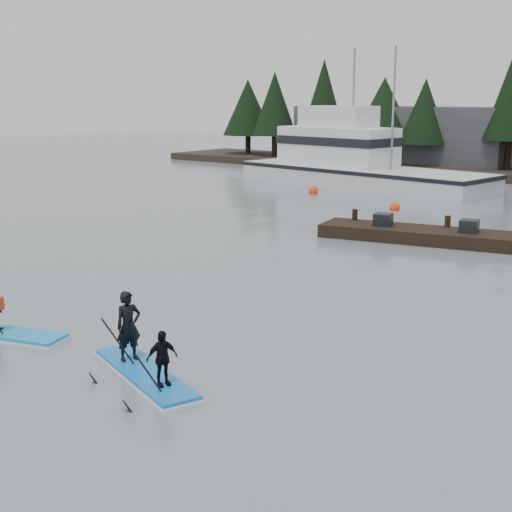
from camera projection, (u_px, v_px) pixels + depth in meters
The scene contains 6 objects.
ground at pixel (103, 344), 17.09m from camera, with size 160.00×160.00×0.00m, color slate.
waterfront_building at pixel (404, 137), 58.84m from camera, with size 18.00×6.00×5.00m, color #4C4C51.
fishing_boat_large at pixel (355, 175), 47.05m from camera, with size 17.99×7.22×9.89m.
buoy_a at pixel (313, 194), 43.55m from camera, with size 0.57×0.57×0.57m, color #FF400C.
buoy_b at pixel (395, 210), 37.13m from camera, with size 0.55×0.55×0.55m, color #FF400C.
paddleboard_duo at pixel (143, 353), 15.04m from camera, with size 3.69×2.02×2.17m.
Camera 1 is at (12.84, -10.56, 5.80)m, focal length 50.00 mm.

